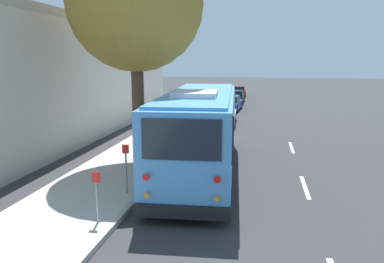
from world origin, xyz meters
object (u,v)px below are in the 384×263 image
(parked_sedan_blue, at_px, (230,103))
(parked_sedan_maroon, at_px, (238,92))
(shuttle_bus, at_px, (200,128))
(parked_sedan_silver, at_px, (222,115))
(sign_post_near, at_px, (97,196))
(sign_post_far, at_px, (126,168))
(parked_sedan_black, at_px, (236,97))

(parked_sedan_blue, distance_m, parked_sedan_maroon, 12.12)
(shuttle_bus, distance_m, parked_sedan_blue, 18.46)
(parked_sedan_silver, relative_size, parked_sedan_maroon, 1.07)
(parked_sedan_blue, xyz_separation_m, sign_post_near, (-23.76, 1.48, 0.26))
(parked_sedan_maroon, relative_size, sign_post_near, 3.20)
(shuttle_bus, bearing_deg, parked_sedan_blue, -2.62)
(parked_sedan_blue, xyz_separation_m, sign_post_far, (-21.59, 1.48, 0.38))
(sign_post_near, xyz_separation_m, sign_post_far, (2.16, 0.00, 0.11))
(parked_sedan_maroon, bearing_deg, sign_post_far, 176.55)
(parked_sedan_maroon, relative_size, sign_post_far, 2.75)
(shuttle_bus, height_order, parked_sedan_blue, shuttle_bus)
(parked_sedan_silver, bearing_deg, parked_sedan_blue, -1.72)
(shuttle_bus, relative_size, parked_sedan_blue, 2.28)
(parked_sedan_maroon, bearing_deg, parked_sedan_blue, 179.02)
(sign_post_near, bearing_deg, parked_sedan_black, -3.12)
(parked_sedan_blue, height_order, sign_post_near, sign_post_near)
(sign_post_near, relative_size, sign_post_far, 0.86)
(parked_sedan_silver, distance_m, sign_post_near, 16.71)
(parked_sedan_silver, bearing_deg, sign_post_far, 171.30)
(parked_sedan_silver, bearing_deg, parked_sedan_black, -2.62)
(shuttle_bus, height_order, parked_sedan_silver, shuttle_bus)
(parked_sedan_blue, xyz_separation_m, parked_sedan_maroon, (12.12, -0.01, -0.00))
(sign_post_near, distance_m, sign_post_far, 2.17)
(sign_post_far, bearing_deg, sign_post_near, -180.00)
(parked_sedan_blue, height_order, sign_post_far, sign_post_far)
(shuttle_bus, xyz_separation_m, parked_sedan_silver, (11.29, 0.27, -1.19))
(parked_sedan_silver, relative_size, sign_post_near, 3.43)
(shuttle_bus, xyz_separation_m, sign_post_near, (-5.34, 1.84, -0.91))
(parked_sedan_silver, height_order, parked_sedan_blue, parked_sedan_blue)
(shuttle_bus, xyz_separation_m, sign_post_far, (-3.18, 1.84, -0.80))
(sign_post_far, bearing_deg, shuttle_bus, -30.09)
(parked_sedan_silver, xyz_separation_m, sign_post_near, (-16.64, 1.57, 0.27))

